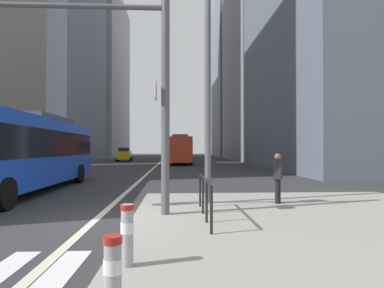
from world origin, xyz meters
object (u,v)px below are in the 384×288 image
city_bus_blue_oncoming (24,149)px  city_bus_red_receding (179,148)px  car_receding_near (182,152)px  bollard_front (113,271)px  street_lamp_post (208,40)px  bollard_left (127,232)px  traffic_signal_gantry (93,63)px  car_receding_far (186,153)px  pedestrian_waiting (278,176)px  car_oncoming_mid (124,154)px

city_bus_blue_oncoming → city_bus_red_receding: size_ratio=1.07×
car_receding_near → bollard_front: car_receding_near is taller
street_lamp_post → bollard_front: 8.39m
car_receding_near → bollard_left: (-2.01, -62.87, -0.34)m
traffic_signal_gantry → city_bus_blue_oncoming: bearing=128.0°
street_lamp_post → bollard_front: bearing=-103.7°
car_receding_far → bollard_front: 55.31m
bollard_left → pedestrian_waiting: (3.90, 5.22, 0.35)m
car_receding_near → pedestrian_waiting: (1.89, -57.65, 0.01)m
car_oncoming_mid → car_receding_near: bearing=67.4°
car_oncoming_mid → street_lamp_post: street_lamp_post is taller
car_receding_far → traffic_signal_gantry: bearing=-94.4°
car_receding_near → car_receding_far: size_ratio=1.15×
car_oncoming_mid → pedestrian_waiting: size_ratio=2.63×
city_bus_blue_oncoming → car_receding_near: bearing=81.9°
city_bus_blue_oncoming → city_bus_red_receding: 26.18m
pedestrian_waiting → bollard_front: bearing=-120.1°
car_oncoming_mid → bollard_front: bearing=-81.2°
traffic_signal_gantry → car_receding_near: bearing=86.7°
bollard_front → pedestrian_waiting: bearing=59.9°
city_bus_blue_oncoming → car_receding_near: city_bus_blue_oncoming is taller
city_bus_red_receding → car_receding_far: (1.30, 19.50, -0.85)m
car_receding_far → bollard_left: 53.91m
city_bus_blue_oncoming → pedestrian_waiting: (9.54, -3.84, -0.84)m
city_bus_red_receding → car_receding_far: city_bus_red_receding is taller
traffic_signal_gantry → street_lamp_post: bearing=28.4°
car_receding_far → pedestrian_waiting: size_ratio=2.61×
car_receding_near → bollard_front: size_ratio=5.66×
pedestrian_waiting → car_oncoming_mid: bearing=106.0°
car_receding_far → traffic_signal_gantry: 50.43m
city_bus_blue_oncoming → car_oncoming_mid: size_ratio=2.97×
bollard_left → pedestrian_waiting: size_ratio=0.58×
city_bus_red_receding → bollard_front: city_bus_red_receding is taller
city_bus_blue_oncoming → bollard_front: bearing=-61.4°
city_bus_blue_oncoming → pedestrian_waiting: bearing=-21.9°
bollard_front → car_receding_far: bearing=87.5°
bollard_front → pedestrian_waiting: 7.66m
bollard_front → pedestrian_waiting: pedestrian_waiting is taller
car_receding_far → city_bus_blue_oncoming: bearing=-100.2°
bollard_left → pedestrian_waiting: bearing=53.2°
street_lamp_post → bollard_left: bearing=-107.7°
city_bus_blue_oncoming → pedestrian_waiting: city_bus_blue_oncoming is taller
traffic_signal_gantry → pedestrian_waiting: traffic_signal_gantry is taller
city_bus_red_receding → pedestrian_waiting: size_ratio=7.32×
car_receding_far → bollard_left: (-2.44, -53.86, -0.34)m
traffic_signal_gantry → pedestrian_waiting: (5.32, 1.55, -3.08)m
traffic_signal_gantry → bollard_left: (1.42, -3.67, -3.44)m
car_oncoming_mid → pedestrian_waiting: bearing=-74.0°
car_oncoming_mid → traffic_signal_gantry: (5.24, -38.34, 3.10)m
bollard_left → car_receding_near: bearing=88.2°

